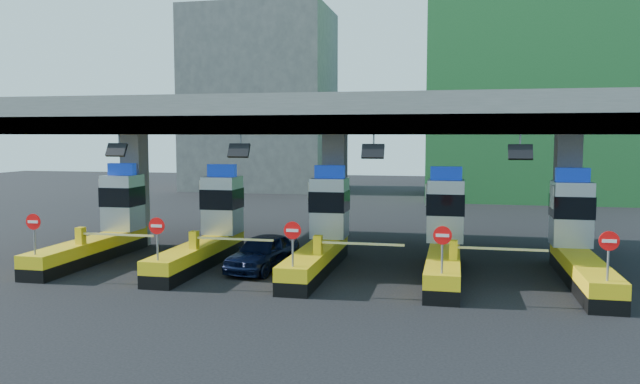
# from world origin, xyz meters

# --- Properties ---
(ground) EXTENTS (120.00, 120.00, 0.00)m
(ground) POSITION_xyz_m (0.00, 0.00, 0.00)
(ground) COLOR black
(ground) RESTS_ON ground
(toll_canopy) EXTENTS (28.00, 12.09, 7.00)m
(toll_canopy) POSITION_xyz_m (0.00, 2.87, 6.13)
(toll_canopy) COLOR slate
(toll_canopy) RESTS_ON ground
(toll_lane_far_left) EXTENTS (4.43, 8.00, 4.16)m
(toll_lane_far_left) POSITION_xyz_m (-10.00, 0.28, 1.40)
(toll_lane_far_left) COLOR black
(toll_lane_far_left) RESTS_ON ground
(toll_lane_left) EXTENTS (4.43, 8.00, 4.16)m
(toll_lane_left) POSITION_xyz_m (-5.00, 0.28, 1.40)
(toll_lane_left) COLOR black
(toll_lane_left) RESTS_ON ground
(toll_lane_center) EXTENTS (4.43, 8.00, 4.16)m
(toll_lane_center) POSITION_xyz_m (0.00, 0.28, 1.40)
(toll_lane_center) COLOR black
(toll_lane_center) RESTS_ON ground
(toll_lane_right) EXTENTS (4.43, 8.00, 4.16)m
(toll_lane_right) POSITION_xyz_m (5.00, 0.28, 1.40)
(toll_lane_right) COLOR black
(toll_lane_right) RESTS_ON ground
(toll_lane_far_right) EXTENTS (4.43, 8.00, 4.16)m
(toll_lane_far_right) POSITION_xyz_m (10.00, 0.28, 1.40)
(toll_lane_far_right) COLOR black
(toll_lane_far_right) RESTS_ON ground
(bg_building_scaffold) EXTENTS (18.00, 12.00, 28.00)m
(bg_building_scaffold) POSITION_xyz_m (12.00, 32.00, 14.00)
(bg_building_scaffold) COLOR #1E5926
(bg_building_scaffold) RESTS_ON ground
(bg_building_concrete) EXTENTS (14.00, 10.00, 18.00)m
(bg_building_concrete) POSITION_xyz_m (-14.00, 36.00, 9.00)
(bg_building_concrete) COLOR #4C4C49
(bg_building_concrete) RESTS_ON ground
(van) EXTENTS (2.42, 4.52, 1.46)m
(van) POSITION_xyz_m (-2.20, -0.98, 0.73)
(van) COLOR black
(van) RESTS_ON ground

